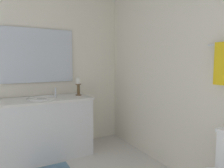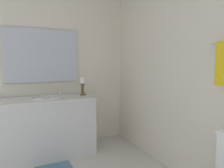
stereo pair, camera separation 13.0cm
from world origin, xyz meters
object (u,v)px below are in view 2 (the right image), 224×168
(mirror, at_px, (42,56))
(sink_basin, at_px, (46,101))
(vanity_cabinet, at_px, (47,127))
(candle_holder_tall, at_px, (83,86))

(mirror, bearing_deg, sink_basin, 0.20)
(vanity_cabinet, relative_size, mirror, 1.24)
(vanity_cabinet, height_order, mirror, mirror)
(candle_holder_tall, bearing_deg, sink_basin, -86.19)
(vanity_cabinet, relative_size, candle_holder_tall, 5.03)
(candle_holder_tall, bearing_deg, mirror, -114.23)
(sink_basin, bearing_deg, candle_holder_tall, 93.81)
(mirror, height_order, candle_holder_tall, mirror)
(vanity_cabinet, bearing_deg, mirror, 179.99)
(mirror, bearing_deg, vanity_cabinet, -0.01)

